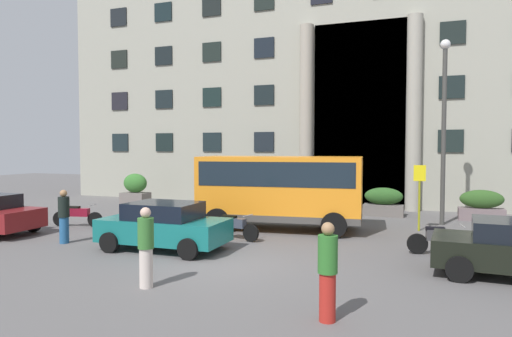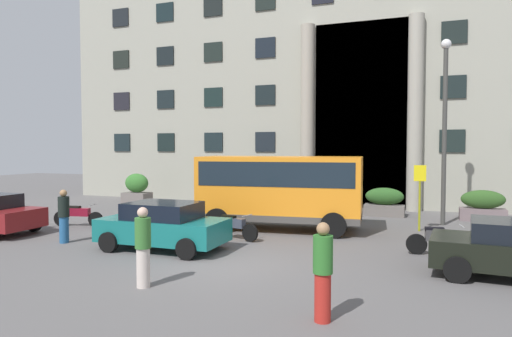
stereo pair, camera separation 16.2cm
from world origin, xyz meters
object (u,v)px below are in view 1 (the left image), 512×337
object	(u,v)px
motorcycle_far_end	(77,215)
pedestrian_woman_dark_dress	(146,247)
pedestrian_man_crossing	(64,216)
hedge_planter_east	(229,195)
lamppost_plaza_centre	(444,118)
bus_stop_sign	(419,190)
pedestrian_woman_with_bag	(328,271)
scooter_by_planter	(233,226)
hedge_planter_entrance_left	(383,202)
hedge_planter_west	(135,189)
orange_minibus	(280,186)
parked_hatchback_near	(164,226)
motorcycle_near_kerb	(440,239)
hedge_planter_entrance_right	(481,206)

from	to	relation	value
motorcycle_far_end	pedestrian_woman_dark_dress	xyz separation A→B (m)	(7.12, -5.81, 0.47)
pedestrian_man_crossing	pedestrian_woman_dark_dress	bearing A→B (deg)	-76.82
pedestrian_woman_dark_dress	pedestrian_man_crossing	bearing A→B (deg)	93.32
hedge_planter_east	lamppost_plaza_centre	world-z (taller)	lamppost_plaza_centre
lamppost_plaza_centre	bus_stop_sign	bearing A→B (deg)	-116.48
bus_stop_sign	pedestrian_woman_with_bag	size ratio (longest dim) A/B	1.37
pedestrian_man_crossing	pedestrian_woman_with_bag	size ratio (longest dim) A/B	0.98
bus_stop_sign	scooter_by_planter	distance (m)	7.24
bus_stop_sign	pedestrian_man_crossing	bearing A→B (deg)	-149.88
bus_stop_sign	motorcycle_far_end	bearing A→B (deg)	-163.85
hedge_planter_entrance_left	motorcycle_far_end	distance (m)	13.38
hedge_planter_west	pedestrian_woman_with_bag	bearing A→B (deg)	-44.88
hedge_planter_west	hedge_planter_east	bearing A→B (deg)	0.55
bus_stop_sign	pedestrian_woman_dark_dress	size ratio (longest dim) A/B	1.37
bus_stop_sign	hedge_planter_east	world-z (taller)	bus_stop_sign
orange_minibus	motorcycle_far_end	distance (m)	8.22
bus_stop_sign	parked_hatchback_near	size ratio (longest dim) A/B	0.64
orange_minibus	parked_hatchback_near	size ratio (longest dim) A/B	1.62
motorcycle_near_kerb	pedestrian_woman_dark_dress	size ratio (longest dim) A/B	1.07
orange_minibus	motorcycle_far_end	world-z (taller)	orange_minibus
hedge_planter_east	hedge_planter_west	xyz separation A→B (m)	(-5.72, -0.05, 0.11)
hedge_planter_east	pedestrian_man_crossing	xyz separation A→B (m)	(-1.70, -9.78, 0.19)
motorcycle_far_end	pedestrian_woman_dark_dress	bearing A→B (deg)	-50.55
bus_stop_sign	hedge_planter_west	size ratio (longest dim) A/B	1.47
hedge_planter_east	parked_hatchback_near	xyz separation A→B (m)	(1.91, -9.47, 0.04)
hedge_planter_east	hedge_planter_west	distance (m)	5.72
scooter_by_planter	motorcycle_far_end	size ratio (longest dim) A/B	0.97
hedge_planter_west	pedestrian_man_crossing	xyz separation A→B (m)	(4.03, -9.73, 0.08)
hedge_planter_entrance_right	pedestrian_man_crossing	distance (m)	16.75
hedge_planter_west	parked_hatchback_near	size ratio (longest dim) A/B	0.43
orange_minibus	hedge_planter_west	size ratio (longest dim) A/B	3.73
pedestrian_woman_dark_dress	motorcycle_near_kerb	bearing A→B (deg)	-14.00
parked_hatchback_near	pedestrian_man_crossing	world-z (taller)	pedestrian_man_crossing
hedge_planter_entrance_left	hedge_planter_entrance_right	xyz separation A→B (m)	(4.09, 0.05, 0.01)
hedge_planter_entrance_left	scooter_by_planter	size ratio (longest dim) A/B	0.89
hedge_planter_entrance_left	parked_hatchback_near	distance (m)	11.17
hedge_planter_east	parked_hatchback_near	bearing A→B (deg)	-78.62
hedge_planter_entrance_left	orange_minibus	bearing A→B (deg)	-124.83
hedge_planter_entrance_right	lamppost_plaza_centre	bearing A→B (deg)	-133.39
scooter_by_planter	lamppost_plaza_centre	bearing A→B (deg)	53.74
scooter_by_planter	hedge_planter_west	bearing A→B (deg)	155.71
scooter_by_planter	pedestrian_woman_dark_dress	bearing A→B (deg)	-72.66
hedge_planter_entrance_left	lamppost_plaza_centre	xyz separation A→B (m)	(2.45, -1.69, 3.74)
hedge_planter_west	pedestrian_woman_dark_dress	distance (m)	15.88
pedestrian_woman_dark_dress	lamppost_plaza_centre	distance (m)	13.54
hedge_planter_east	hedge_planter_entrance_left	size ratio (longest dim) A/B	1.04
hedge_planter_entrance_left	bus_stop_sign	bearing A→B (deg)	-65.62
parked_hatchback_near	pedestrian_man_crossing	size ratio (longest dim) A/B	2.21
hedge_planter_east	scooter_by_planter	world-z (taller)	hedge_planter_east
hedge_planter_west	lamppost_plaza_centre	distance (m)	16.38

